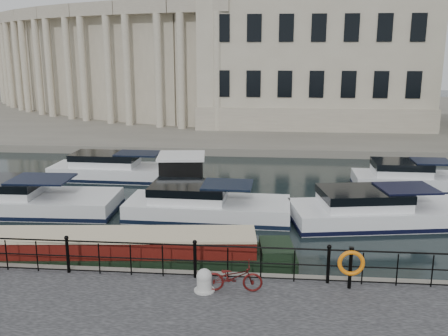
% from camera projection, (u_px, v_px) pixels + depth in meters
% --- Properties ---
extents(ground_plane, '(160.00, 160.00, 0.00)m').
position_uv_depth(ground_plane, '(205.00, 263.00, 17.59)').
color(ground_plane, black).
rests_on(ground_plane, ground).
extents(far_bank, '(120.00, 42.00, 0.55)m').
position_uv_depth(far_bank, '(250.00, 115.00, 55.30)').
color(far_bank, '#6B665B').
rests_on(far_bank, ground_plane).
extents(railing, '(24.14, 0.14, 1.22)m').
position_uv_depth(railing, '(195.00, 258.00, 15.13)').
color(railing, black).
rests_on(railing, near_quay).
extents(civic_building, '(53.55, 31.84, 16.85)m').
position_uv_depth(civic_building, '(239.00, 53.00, 49.66)').
color(civic_building, '#ADA38C').
rests_on(civic_building, far_bank).
extents(bicycle, '(1.71, 0.68, 0.88)m').
position_uv_depth(bicycle, '(233.00, 277.00, 14.32)').
color(bicycle, '#4C0E0D').
rests_on(bicycle, near_quay).
extents(mooring_bollard, '(0.60, 0.60, 0.68)m').
position_uv_depth(mooring_bollard, '(204.00, 281.00, 14.35)').
color(mooring_bollard, '#BABAB6').
rests_on(mooring_bollard, near_quay).
extents(life_ring_post, '(0.78, 0.20, 1.27)m').
position_uv_depth(life_ring_post, '(351.00, 264.00, 14.35)').
color(life_ring_post, black).
rests_on(life_ring_post, near_quay).
extents(narrowboat, '(13.97, 3.17, 1.51)m').
position_uv_depth(narrowboat, '(96.00, 256.00, 17.34)').
color(narrowboat, black).
rests_on(narrowboat, ground_plane).
extents(harbour_hut, '(3.51, 3.04, 2.20)m').
position_uv_depth(harbour_hut, '(182.00, 177.00, 25.69)').
color(harbour_hut, '#6B665B').
rests_on(harbour_hut, ground_plane).
extents(cabin_cruisers, '(27.18, 9.79, 1.99)m').
position_uv_depth(cabin_cruisers, '(207.00, 196.00, 24.34)').
color(cabin_cruisers, white).
rests_on(cabin_cruisers, ground_plane).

